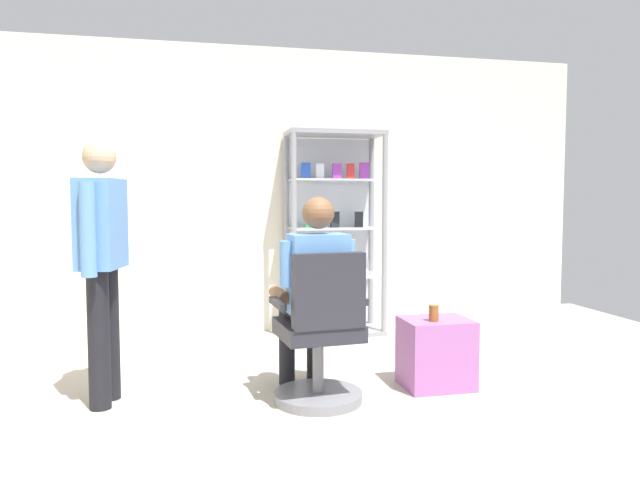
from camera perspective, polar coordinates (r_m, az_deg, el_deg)
ground_plane at (r=3.09m, az=6.87°, el=-20.48°), size 7.20×7.20×0.00m
back_wall at (r=5.72m, az=-3.21°, el=4.76°), size 6.00×0.10×2.70m
display_cabinet_main at (r=5.58m, az=1.27°, el=0.83°), size 0.90×0.45×1.90m
office_chair at (r=3.69m, az=0.08°, el=-9.84°), size 0.58×0.56×0.96m
seated_shopkeeper at (r=3.78m, az=-0.68°, el=-4.58°), size 0.51×0.59×1.29m
storage_crate at (r=4.14m, az=11.16°, el=-10.68°), size 0.45×0.37×0.47m
tea_glass at (r=4.00m, az=10.96°, el=-6.97°), size 0.07×0.07×0.11m
standing_customer at (r=3.85m, az=-20.38°, el=-1.36°), size 0.29×0.51×1.63m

